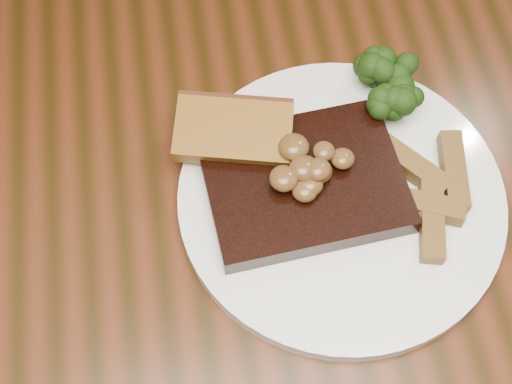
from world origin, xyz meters
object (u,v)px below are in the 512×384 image
steak (304,184)px  dining_table (246,254)px  potato_wedges (431,195)px  plate (341,199)px  garlic_bread (234,144)px

steak → dining_table: bearing=-173.6°
steak → potato_wedges: 0.11m
plate → steak: 0.04m
dining_table → garlic_bread: 0.13m
steak → plate: bearing=-23.3°
dining_table → garlic_bread: garlic_bread is taller
plate → potato_wedges: potato_wedges is taller
dining_table → steak: (0.06, 0.01, 0.12)m
potato_wedges → plate: bearing=167.6°
plate → steak: size_ratio=1.72×
potato_wedges → garlic_bread: bearing=154.3°
dining_table → steak: steak is taller
plate → potato_wedges: (0.08, -0.02, 0.02)m
plate → potato_wedges: bearing=-12.4°
dining_table → potato_wedges: 0.20m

